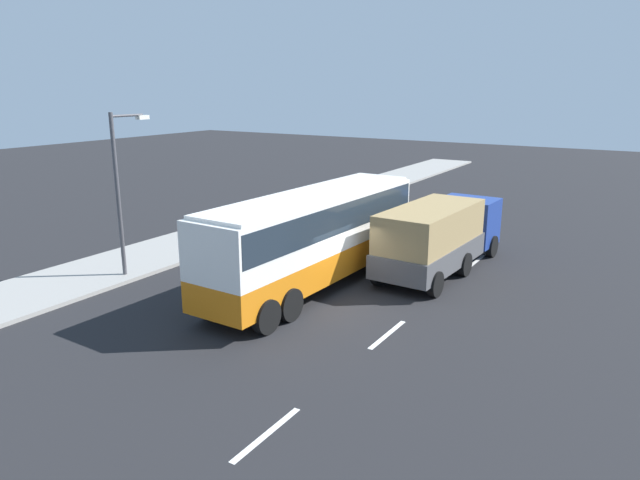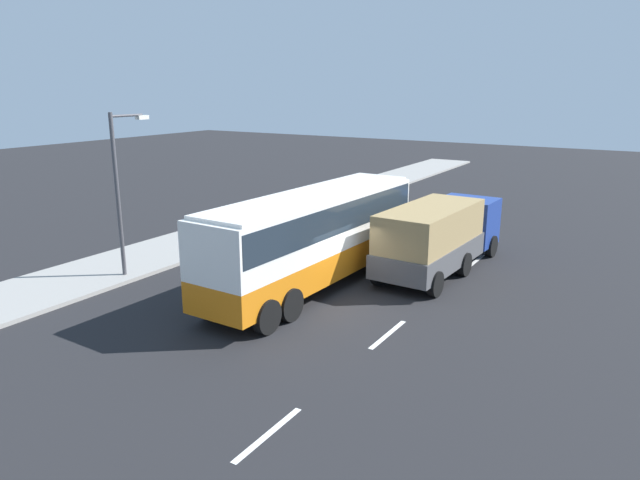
{
  "view_description": "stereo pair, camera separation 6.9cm",
  "coord_description": "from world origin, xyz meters",
  "px_view_note": "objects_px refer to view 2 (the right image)",
  "views": [
    {
      "loc": [
        -16.84,
        -9.93,
        7.36
      ],
      "look_at": [
        0.84,
        0.97,
        1.82
      ],
      "focal_mm": 32.44,
      "sensor_mm": 36.0,
      "label": 1
    },
    {
      "loc": [
        -16.87,
        -9.87,
        7.36
      ],
      "look_at": [
        0.84,
        0.97,
        1.82
      ],
      "focal_mm": 32.44,
      "sensor_mm": 36.0,
      "label": 2
    }
  ],
  "objects_px": {
    "coach_bus": "(314,230)",
    "pedestrian_near_curb": "(296,203)",
    "cargo_truck": "(440,234)",
    "street_lamp": "(121,182)"
  },
  "relations": [
    {
      "from": "coach_bus",
      "to": "street_lamp",
      "type": "height_order",
      "value": "street_lamp"
    },
    {
      "from": "cargo_truck",
      "to": "street_lamp",
      "type": "bearing_deg",
      "value": 128.13
    },
    {
      "from": "coach_bus",
      "to": "cargo_truck",
      "type": "relative_size",
      "value": 1.38
    },
    {
      "from": "cargo_truck",
      "to": "pedestrian_near_curb",
      "type": "bearing_deg",
      "value": 68.64
    },
    {
      "from": "coach_bus",
      "to": "street_lamp",
      "type": "xyz_separation_m",
      "value": [
        -2.83,
        6.98,
        1.57
      ]
    },
    {
      "from": "street_lamp",
      "to": "pedestrian_near_curb",
      "type": "bearing_deg",
      "value": -0.85
    },
    {
      "from": "coach_bus",
      "to": "cargo_truck",
      "type": "xyz_separation_m",
      "value": [
        4.41,
        -3.25,
        -0.67
      ]
    },
    {
      "from": "pedestrian_near_curb",
      "to": "street_lamp",
      "type": "xyz_separation_m",
      "value": [
        -11.77,
        0.17,
        2.78
      ]
    },
    {
      "from": "coach_bus",
      "to": "pedestrian_near_curb",
      "type": "bearing_deg",
      "value": 39.11
    },
    {
      "from": "coach_bus",
      "to": "street_lamp",
      "type": "distance_m",
      "value": 7.7
    }
  ]
}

